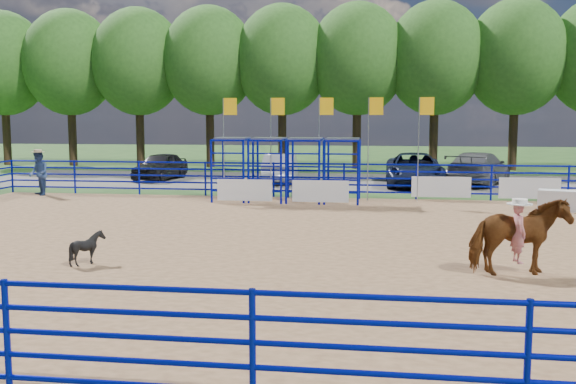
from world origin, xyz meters
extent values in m
plane|color=#375F26|center=(0.00, 0.00, 0.00)|extent=(120.00, 120.00, 0.00)
cube|color=#A27951|center=(0.00, 0.00, 0.01)|extent=(30.00, 20.00, 0.02)
cube|color=slate|center=(0.00, 17.00, 0.01)|extent=(40.00, 10.00, 0.01)
cube|color=white|center=(7.95, 7.37, 0.40)|extent=(1.55, 1.07, 0.75)
imported|color=brown|center=(4.39, -2.82, 0.87)|extent=(2.16, 1.34, 1.70)
imported|color=#B51929|center=(4.39, -2.82, 1.60)|extent=(0.41, 0.53, 1.29)
cylinder|color=white|center=(4.39, -2.82, 2.27)|extent=(0.54, 0.54, 0.12)
imported|color=black|center=(-5.24, -3.12, 0.41)|extent=(0.80, 0.74, 0.78)
imported|color=navy|center=(-13.18, 9.05, 0.98)|extent=(1.17, 1.18, 1.93)
cylinder|color=tan|center=(-13.18, 9.05, 1.95)|extent=(0.56, 0.56, 0.11)
imported|color=black|center=(-10.36, 16.73, 0.75)|extent=(2.20, 4.52, 1.49)
imported|color=#92949A|center=(-3.61, 16.15, 0.76)|extent=(1.90, 4.67, 1.51)
imported|color=#141C34|center=(3.20, 15.39, 0.83)|extent=(2.74, 5.90, 1.63)
imported|color=#5F5F62|center=(6.47, 16.54, 0.84)|extent=(4.25, 6.15, 1.65)
cube|color=white|center=(-3.80, 7.77, 0.55)|extent=(2.20, 0.04, 0.85)
cube|color=white|center=(-0.80, 7.77, 0.55)|extent=(2.20, 0.04, 0.85)
cube|color=white|center=(4.00, 9.96, 0.55)|extent=(2.40, 0.04, 0.85)
cube|color=white|center=(7.50, 9.96, 0.55)|extent=(2.40, 0.04, 0.85)
cylinder|color=#3F2B19|center=(-25.00, 26.00, 2.40)|extent=(0.56, 0.56, 4.80)
ellipsoid|color=#2E5C1E|center=(-25.00, 26.00, 7.56)|extent=(6.40, 6.40, 7.36)
cylinder|color=#3F2B19|center=(-20.00, 26.00, 2.40)|extent=(0.56, 0.56, 4.80)
ellipsoid|color=#2E5C1E|center=(-20.00, 26.00, 7.56)|extent=(6.40, 6.40, 7.36)
cylinder|color=#3F2B19|center=(-15.00, 26.00, 2.40)|extent=(0.56, 0.56, 4.80)
ellipsoid|color=#2E5C1E|center=(-15.00, 26.00, 7.56)|extent=(6.40, 6.40, 7.36)
cylinder|color=#3F2B19|center=(-10.00, 26.00, 2.40)|extent=(0.56, 0.56, 4.80)
ellipsoid|color=#2E5C1E|center=(-10.00, 26.00, 7.56)|extent=(6.40, 6.40, 7.36)
cylinder|color=#3F2B19|center=(-5.00, 26.00, 2.40)|extent=(0.56, 0.56, 4.80)
ellipsoid|color=#2E5C1E|center=(-5.00, 26.00, 7.56)|extent=(6.40, 6.40, 7.36)
cylinder|color=#3F2B19|center=(0.00, 26.00, 2.40)|extent=(0.56, 0.56, 4.80)
ellipsoid|color=#2E5C1E|center=(0.00, 26.00, 7.56)|extent=(6.40, 6.40, 7.36)
cylinder|color=#3F2B19|center=(5.00, 26.00, 2.40)|extent=(0.56, 0.56, 4.80)
ellipsoid|color=#2E5C1E|center=(5.00, 26.00, 7.56)|extent=(6.40, 6.40, 7.36)
cylinder|color=#3F2B19|center=(10.00, 26.00, 2.40)|extent=(0.56, 0.56, 4.80)
ellipsoid|color=#2E5C1E|center=(10.00, 26.00, 7.56)|extent=(6.40, 6.40, 7.36)
camera|label=1|loc=(1.37, -16.89, 3.42)|focal=40.00mm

